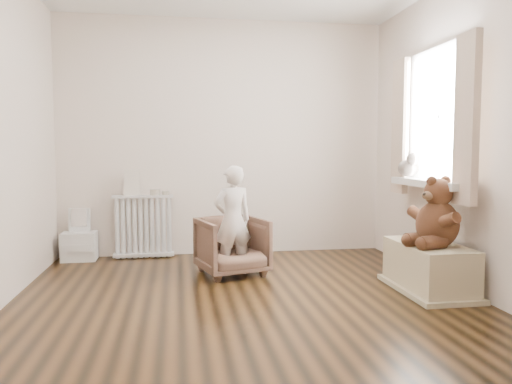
{
  "coord_description": "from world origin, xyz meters",
  "views": [
    {
      "loc": [
        -0.52,
        -3.77,
        1.15
      ],
      "look_at": [
        0.15,
        0.45,
        0.8
      ],
      "focal_mm": 35.0,
      "sensor_mm": 36.0,
      "label": 1
    }
  ],
  "objects": [
    {
      "name": "tin_a",
      "position": [
        -0.76,
        1.68,
        0.71
      ],
      "size": [
        0.1,
        0.1,
        0.06
      ],
      "primitive_type": "cylinder",
      "color": "#A59E8C",
      "rests_on": "radiator"
    },
    {
      "name": "toy_bench",
      "position": [
        1.52,
        -0.01,
        0.2
      ],
      "size": [
        0.44,
        0.84,
        0.39
      ],
      "primitive_type": "cube",
      "color": "beige",
      "rests_on": "floor"
    },
    {
      "name": "window_sill",
      "position": [
        1.67,
        0.3,
        0.87
      ],
      "size": [
        0.22,
        1.1,
        0.06
      ],
      "primitive_type": "cube",
      "color": "silver",
      "rests_on": "right_wall"
    },
    {
      "name": "teddy_bear",
      "position": [
        1.53,
        -0.11,
        0.67
      ],
      "size": [
        0.52,
        0.45,
        0.55
      ],
      "primitive_type": null,
      "rotation": [
        0.0,
        0.0,
        0.25
      ],
      "color": "#391D10",
      "rests_on": "toy_bench"
    },
    {
      "name": "radiator",
      "position": [
        -0.89,
        1.68,
        0.39
      ],
      "size": [
        0.64,
        0.12,
        0.68
      ],
      "primitive_type": "cube",
      "color": "silver",
      "rests_on": "floor"
    },
    {
      "name": "floor",
      "position": [
        0.0,
        0.0,
        0.0
      ],
      "size": [
        3.6,
        3.6,
        0.01
      ],
      "primitive_type": "cube",
      "color": "black",
      "rests_on": "ground"
    },
    {
      "name": "toy_vanity",
      "position": [
        -1.55,
        1.65,
        0.28
      ],
      "size": [
        0.35,
        0.25,
        0.55
      ],
      "primitive_type": "cube",
      "color": "silver",
      "rests_on": "floor"
    },
    {
      "name": "armchair",
      "position": [
        -0.02,
        0.79,
        0.27
      ],
      "size": [
        0.71,
        0.72,
        0.54
      ],
      "primitive_type": "imported",
      "rotation": [
        0.0,
        0.0,
        0.27
      ],
      "color": "brown",
      "rests_on": "floor"
    },
    {
      "name": "back_wall",
      "position": [
        0.0,
        1.8,
        1.3
      ],
      "size": [
        3.6,
        0.02,
        2.6
      ],
      "primitive_type": "cube",
      "color": "white",
      "rests_on": "ground"
    },
    {
      "name": "right_wall",
      "position": [
        1.8,
        0.0,
        1.3
      ],
      "size": [
        0.02,
        3.6,
        2.6
      ],
      "primitive_type": "cube",
      "color": "white",
      "rests_on": "ground"
    },
    {
      "name": "front_wall",
      "position": [
        0.0,
        -1.8,
        1.3
      ],
      "size": [
        3.6,
        0.02,
        2.6
      ],
      "primitive_type": "cube",
      "color": "white",
      "rests_on": "ground"
    },
    {
      "name": "curtain_left",
      "position": [
        1.65,
        -0.27,
        1.39
      ],
      "size": [
        0.06,
        0.26,
        1.3
      ],
      "primitive_type": "cube",
      "color": "beige",
      "rests_on": "right_wall"
    },
    {
      "name": "plush_cat",
      "position": [
        1.66,
        0.7,
        1.0
      ],
      "size": [
        0.26,
        0.33,
        0.25
      ],
      "primitive_type": null,
      "rotation": [
        0.0,
        0.0,
        0.31
      ],
      "color": "#6F635B",
      "rests_on": "window_sill"
    },
    {
      "name": "child",
      "position": [
        -0.02,
        0.74,
        0.52
      ],
      "size": [
        0.42,
        0.33,
        1.0
      ],
      "primitive_type": "imported",
      "rotation": [
        0.0,
        0.0,
        3.41
      ],
      "color": "white",
      "rests_on": "armchair"
    },
    {
      "name": "curtain_right",
      "position": [
        1.65,
        0.87,
        1.39
      ],
      "size": [
        0.06,
        0.26,
        1.3
      ],
      "primitive_type": "cube",
      "color": "beige",
      "rests_on": "right_wall"
    },
    {
      "name": "paper_doll",
      "position": [
        -1.0,
        1.68,
        0.82
      ],
      "size": [
        0.17,
        0.01,
        0.28
      ],
      "primitive_type": "cube",
      "color": "beige",
      "rests_on": "radiator"
    },
    {
      "name": "tin_b",
      "position": [
        -0.65,
        1.68,
        0.7
      ],
      "size": [
        0.08,
        0.08,
        0.04
      ],
      "primitive_type": "cylinder",
      "color": "#A59E8C",
      "rests_on": "radiator"
    },
    {
      "name": "window",
      "position": [
        1.76,
        0.3,
        1.45
      ],
      "size": [
        0.03,
        0.9,
        1.1
      ],
      "primitive_type": "cube",
      "color": "white",
      "rests_on": "right_wall"
    }
  ]
}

